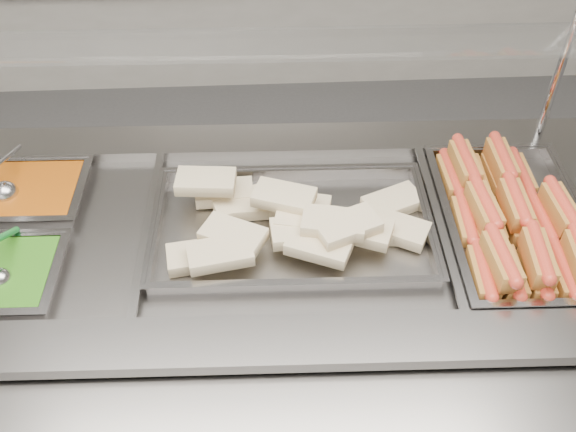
{
  "coord_description": "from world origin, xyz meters",
  "views": [
    {
      "loc": [
        -0.09,
        -0.79,
        2.09
      ],
      "look_at": [
        -0.02,
        0.39,
        0.95
      ],
      "focal_mm": 40.0,
      "sensor_mm": 36.0,
      "label": 1
    }
  ],
  "objects_px": {
    "ladle": "(6,191)",
    "pan_wraps": "(292,230)",
    "sneeze_guard": "(264,47)",
    "pan_hotdogs": "(512,229)",
    "steam_counter": "(271,330)",
    "serving_spoon": "(1,271)"
  },
  "relations": [
    {
      "from": "pan_wraps",
      "to": "serving_spoon",
      "type": "xyz_separation_m",
      "value": [
        -0.7,
        -0.14,
        0.04
      ]
    },
    {
      "from": "steam_counter",
      "to": "sneeze_guard",
      "type": "distance_m",
      "value": 0.87
    },
    {
      "from": "ladle",
      "to": "serving_spoon",
      "type": "bearing_deg",
      "value": -77.26
    },
    {
      "from": "sneeze_guard",
      "to": "ladle",
      "type": "distance_m",
      "value": 0.8
    },
    {
      "from": "sneeze_guard",
      "to": "pan_wraps",
      "type": "bearing_deg",
      "value": -75.93
    },
    {
      "from": "pan_wraps",
      "to": "ladle",
      "type": "height_order",
      "value": "ladle"
    },
    {
      "from": "sneeze_guard",
      "to": "pan_hotdogs",
      "type": "bearing_deg",
      "value": -20.56
    },
    {
      "from": "steam_counter",
      "to": "pan_hotdogs",
      "type": "height_order",
      "value": "pan_hotdogs"
    },
    {
      "from": "sneeze_guard",
      "to": "ladle",
      "type": "bearing_deg",
      "value": -173.96
    },
    {
      "from": "pan_hotdogs",
      "to": "ladle",
      "type": "bearing_deg",
      "value": 173.03
    },
    {
      "from": "pan_hotdogs",
      "to": "sneeze_guard",
      "type": "bearing_deg",
      "value": 159.44
    },
    {
      "from": "sneeze_guard",
      "to": "pan_wraps",
      "type": "distance_m",
      "value": 0.47
    },
    {
      "from": "ladle",
      "to": "serving_spoon",
      "type": "xyz_separation_m",
      "value": [
        0.07,
        -0.29,
        0.0
      ]
    },
    {
      "from": "pan_hotdogs",
      "to": "pan_wraps",
      "type": "height_order",
      "value": "same"
    },
    {
      "from": "sneeze_guard",
      "to": "ladle",
      "type": "relative_size",
      "value": 8.23
    },
    {
      "from": "pan_wraps",
      "to": "ladle",
      "type": "xyz_separation_m",
      "value": [
        -0.77,
        0.15,
        0.04
      ]
    },
    {
      "from": "serving_spoon",
      "to": "steam_counter",
      "type": "bearing_deg",
      "value": 12.42
    },
    {
      "from": "steam_counter",
      "to": "pan_hotdogs",
      "type": "xyz_separation_m",
      "value": [
        0.65,
        -0.01,
        0.42
      ]
    },
    {
      "from": "pan_wraps",
      "to": "serving_spoon",
      "type": "bearing_deg",
      "value": -168.76
    },
    {
      "from": "ladle",
      "to": "pan_wraps",
      "type": "bearing_deg",
      "value": -11.22
    },
    {
      "from": "steam_counter",
      "to": "pan_wraps",
      "type": "xyz_separation_m",
      "value": [
        0.06,
        -0.0,
        0.44
      ]
    },
    {
      "from": "steam_counter",
      "to": "ladle",
      "type": "relative_size",
      "value": 9.43
    }
  ]
}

